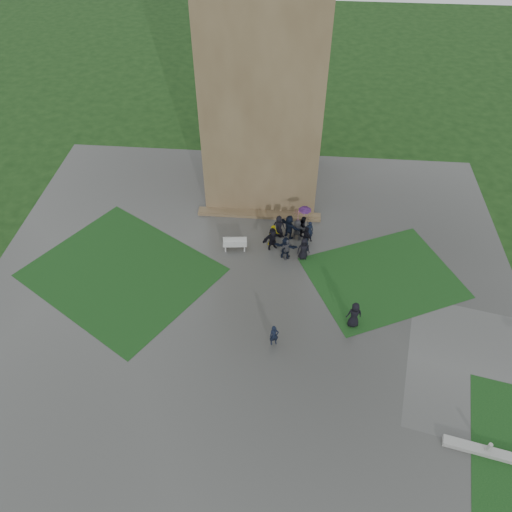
# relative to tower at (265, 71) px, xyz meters

# --- Properties ---
(ground) EXTENTS (120.00, 120.00, 0.00)m
(ground) POSITION_rel_tower_xyz_m (0.00, -15.00, -9.00)
(ground) COLOR black
(plaza) EXTENTS (34.00, 34.00, 0.02)m
(plaza) POSITION_rel_tower_xyz_m (0.00, -13.00, -8.99)
(plaza) COLOR #383835
(plaza) RESTS_ON ground
(lawn_inset_left) EXTENTS (14.10, 13.46, 0.01)m
(lawn_inset_left) POSITION_rel_tower_xyz_m (-8.50, -11.00, -8.97)
(lawn_inset_left) COLOR #133613
(lawn_inset_left) RESTS_ON plaza
(lawn_inset_right) EXTENTS (11.12, 10.15, 0.01)m
(lawn_inset_right) POSITION_rel_tower_xyz_m (8.50, -10.00, -8.97)
(lawn_inset_right) COLOR #133613
(lawn_inset_right) RESTS_ON plaza
(tower) EXTENTS (8.00, 8.00, 18.00)m
(tower) POSITION_rel_tower_xyz_m (0.00, 0.00, 0.00)
(tower) COLOR brown
(tower) RESTS_ON ground
(tower_plinth) EXTENTS (9.00, 0.80, 0.22)m
(tower_plinth) POSITION_rel_tower_xyz_m (0.00, -4.40, -8.87)
(tower_plinth) COLOR brown
(tower_plinth) RESTS_ON plaza
(bench) EXTENTS (1.66, 0.67, 0.94)m
(bench) POSITION_rel_tower_xyz_m (-1.35, -8.14, -8.50)
(bench) COLOR #ABABA6
(bench) RESTS_ON plaza
(visitor_cluster) EXTENTS (3.66, 3.46, 2.60)m
(visitor_cluster) POSITION_rel_tower_xyz_m (2.48, -7.40, -7.95)
(visitor_cluster) COLOR black
(visitor_cluster) RESTS_ON plaza
(pedestrian_mid) EXTENTS (0.62, 0.50, 1.46)m
(pedestrian_mid) POSITION_rel_tower_xyz_m (1.77, -15.78, -8.25)
(pedestrian_mid) COLOR black
(pedestrian_mid) RESTS_ON plaza
(pedestrian_near) EXTENTS (0.97, 0.73, 1.82)m
(pedestrian_near) POSITION_rel_tower_xyz_m (6.31, -14.04, -8.07)
(pedestrian_near) COLOR black
(pedestrian_near) RESTS_ON plaza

